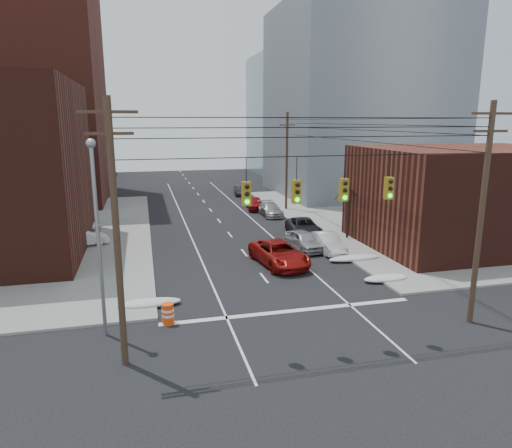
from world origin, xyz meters
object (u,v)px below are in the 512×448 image
lot_car_b (76,225)px  construction_barrel (168,314)px  red_pickup (279,253)px  lot_car_c (3,243)px  parked_car_f (240,190)px  lot_car_a (83,238)px  parked_car_a (304,240)px  parked_car_b (327,242)px  parked_car_c (304,227)px  parked_car_e (255,203)px  parked_car_d (270,209)px  lot_car_d (4,239)px

lot_car_b → construction_barrel: 22.52m
red_pickup → lot_car_c: (-19.88, 7.82, 0.01)m
parked_car_f → lot_car_a: size_ratio=1.02×
parked_car_f → lot_car_c: bearing=-127.9°
parked_car_a → construction_barrel: bearing=-141.9°
parked_car_f → lot_car_c: size_ratio=0.83×
parked_car_b → red_pickup: bearing=-154.9°
lot_car_c → construction_barrel: lot_car_c is taller
parked_car_a → lot_car_a: size_ratio=1.15×
red_pickup → parked_car_a: (3.03, 3.25, -0.07)m
parked_car_f → parked_car_c: bearing=-80.7°
parked_car_a → parked_car_c: (1.60, 4.43, -0.00)m
parked_car_c → lot_car_c: size_ratio=1.15×
parked_car_c → parked_car_e: size_ratio=1.25×
parked_car_b → lot_car_a: parked_car_b is taller
parked_car_e → parked_car_b: bearing=-78.3°
lot_car_a → construction_barrel: bearing=-177.9°
parked_car_d → lot_car_c: 25.55m
parked_car_f → lot_car_b: size_ratio=0.88×
parked_car_d → lot_car_d: lot_car_d is taller
parked_car_a → construction_barrel: parked_car_a is taller
lot_car_c → lot_car_d: bearing=28.5°
lot_car_a → lot_car_c: lot_car_c is taller
parked_car_b → parked_car_f: parked_car_b is taller
parked_car_a → construction_barrel: (-11.30, -11.24, -0.20)m
parked_car_d → lot_car_b: same height
parked_car_c → lot_car_d: size_ratio=1.36×
parked_car_f → lot_car_b: (-19.06, -17.96, 0.12)m
parked_car_b → construction_barrel: 16.51m
parked_car_e → lot_car_d: (-23.45, -11.26, 0.09)m
lot_car_a → lot_car_c: 5.81m
lot_car_a → lot_car_d: bearing=61.6°
parked_car_b → lot_car_a: bearing=161.4°
parked_car_c → parked_car_f: parked_car_c is taller
parked_car_b → lot_car_c: (-24.51, 5.51, 0.10)m
red_pickup → parked_car_d: (4.07, 16.71, -0.14)m
parked_car_a → red_pickup: bearing=-139.7°
red_pickup → parked_car_b: (4.63, 2.30, -0.09)m
red_pickup → parked_car_e: size_ratio=1.37×
parked_car_a → parked_car_e: parked_car_a is taller
red_pickup → parked_car_d: red_pickup is taller
parked_car_c → parked_car_d: 9.06m
parked_car_d → lot_car_c: bearing=-159.2°
parked_car_f → lot_car_d: lot_car_d is taller
lot_car_c → parked_car_b: bearing=-86.4°
red_pickup → parked_car_b: bearing=18.7°
lot_car_a → lot_car_d: lot_car_d is taller
red_pickup → parked_car_d: 17.20m
red_pickup → parked_car_e: bearing=73.2°
parked_car_d → lot_car_c: (-23.95, -8.90, 0.14)m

